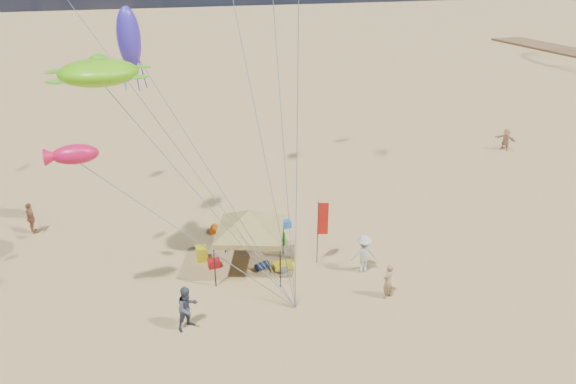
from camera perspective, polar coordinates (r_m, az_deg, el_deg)
name	(u,v)px	position (r m, az deg, el deg)	size (l,w,h in m)	color
ground	(311,313)	(20.91, 2.59, -13.35)	(280.00, 280.00, 0.00)	tan
canopy_tent	(249,212)	(22.08, -4.33, -2.29)	(5.29, 5.29, 3.47)	black
feather_flag	(322,223)	(22.91, 3.77, -3.44)	(0.47, 0.16, 3.14)	black
cooler_red	(214,263)	(23.75, -8.25, -7.89)	(0.54, 0.38, 0.38)	red
cooler_blue	(286,224)	(26.76, -0.27, -3.61)	(0.54, 0.38, 0.38)	blue
bag_navy	(262,266)	(23.39, -2.91, -8.23)	(0.36, 0.36, 0.60)	#0E193E
bag_orange	(214,229)	(26.59, -8.30, -4.11)	(0.36, 0.36, 0.60)	#D5550B
chair_green	(279,238)	(25.20, -1.01, -5.12)	(0.50, 0.50, 0.70)	#237815
chair_yellow	(202,254)	(24.25, -9.60, -6.79)	(0.50, 0.50, 0.70)	yellow
crate_grey	(284,269)	(23.20, -0.48, -8.60)	(0.34, 0.30, 0.28)	gray
beach_cart	(284,265)	(23.35, -0.49, -8.19)	(0.90, 0.50, 0.24)	#FEF21C
person_near_a	(388,281)	(21.67, 11.10, -9.71)	(0.58, 0.38, 1.60)	tan
person_near_b	(188,308)	(20.02, -11.15, -12.58)	(0.88, 0.69, 1.82)	#3A414F
person_near_c	(364,254)	(23.09, 8.44, -6.85)	(1.17, 0.67, 1.81)	beige
person_far_a	(31,218)	(29.06, -26.75, -2.63)	(0.98, 0.41, 1.67)	#9B5C3B
person_far_c	(506,139)	(40.74, 23.13, 5.44)	(1.50, 0.48, 1.62)	tan
turtle_kite	(99,73)	(20.40, -20.39, 12.36)	(2.88, 2.31, 0.96)	#64CE0E
fish_kite	(76,154)	(19.35, -22.63, 3.91)	(1.57, 0.79, 0.70)	#D21043
squid_kite	(129,38)	(23.92, -17.34, 16.12)	(1.00, 1.00, 2.60)	#3D2BCB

